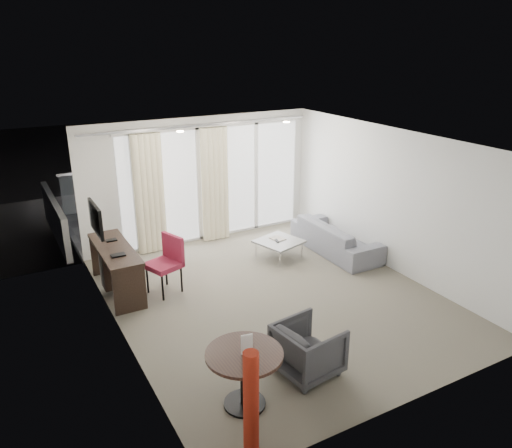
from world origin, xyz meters
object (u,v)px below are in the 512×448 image
tub_armchair (308,349)px  desk (117,270)px  desk_chair (164,266)px  sofa (336,237)px  rattan_chair_b (256,195)px  red_lamp (251,407)px  rattan_chair_a (200,195)px  round_table (244,379)px  coffee_table (279,249)px

tub_armchair → desk: bearing=17.1°
desk_chair → sofa: (3.60, 0.01, -0.19)m
tub_armchair → rattan_chair_b: 6.53m
desk → red_lamp: 4.29m
desk → rattan_chair_b: bearing=32.6°
rattan_chair_a → round_table: bearing=-112.7°
rattan_chair_a → sofa: bearing=-71.8°
desk → tub_armchair: (1.57, -3.39, -0.06)m
desk → desk_chair: 0.81m
round_table → sofa: round_table is taller
coffee_table → rattan_chair_b: 2.92m
desk_chair → rattan_chair_a: size_ratio=1.11×
coffee_table → sofa: 1.20m
red_lamp → rattan_chair_a: bearing=71.0°
red_lamp → coffee_table: 5.07m
coffee_table → rattan_chair_b: rattan_chair_b is taller
rattan_chair_a → rattan_chair_b: bearing=-25.7°
desk_chair → tub_armchair: bearing=-93.2°
round_table → coffee_table: round_table is taller
sofa → rattan_chair_a: 3.84m
tub_armchair → sofa: tub_armchair is taller
coffee_table → sofa: size_ratio=0.37×
desk_chair → tub_armchair: desk_chair is taller
desk_chair → tub_armchair: (0.89, -2.97, -0.15)m
desk_chair → rattan_chair_a: desk_chair is taller
coffee_table → desk_chair: bearing=-172.8°
round_table → coffee_table: size_ratio=1.16×
round_table → tub_armchair: round_table is taller
coffee_table → rattan_chair_a: size_ratio=0.87×
tub_armchair → sofa: 4.03m
desk_chair → coffee_table: bearing=-12.6°
sofa → rattan_chair_b: (-0.17, 3.04, 0.08)m
desk → round_table: size_ratio=1.91×
desk → tub_armchair: 3.74m
round_table → tub_armchair: (0.99, 0.15, -0.01)m
red_lamp → sofa: size_ratio=0.60×
tub_armchair → coffee_table: bearing=-33.2°
tub_armchair → rattan_chair_b: size_ratio=0.97×
red_lamp → sofa: 5.58m
sofa → rattan_chair_b: bearing=3.2°
tub_armchair → rattan_chair_a: 6.65m
desk_chair → round_table: (-0.11, -3.12, -0.13)m
round_table → tub_armchair: size_ratio=1.19×
desk_chair → rattan_chair_b: 4.59m
coffee_table → sofa: (1.15, -0.30, 0.13)m
desk → rattan_chair_b: (4.11, 2.63, -0.01)m
round_table → rattan_chair_b: (3.54, 6.17, 0.03)m
red_lamp → rattan_chair_a: (2.56, 7.41, -0.19)m
desk → tub_armchair: desk is taller
round_table → sofa: 4.85m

